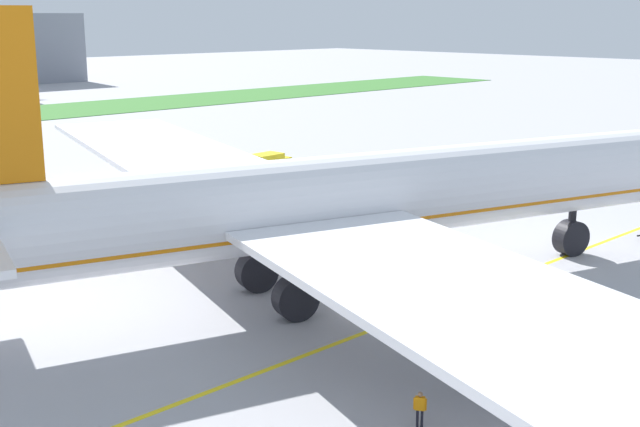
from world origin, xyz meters
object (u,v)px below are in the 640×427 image
Objects in this scene: ground_crew_wingwalker_port at (516,277)px; ground_crew_wingwalker_starboard at (373,212)px; ground_crew_marshaller_front at (420,406)px; airliner_foreground at (321,203)px; service_truck_baggage_loader at (270,166)px.

ground_crew_wingwalker_starboard reaches higher than ground_crew_wingwalker_port.
airliner_foreground is at bearing 59.66° from ground_crew_marshaller_front.
ground_crew_marshaller_front is at bearing -120.34° from airliner_foreground.
service_truck_baggage_loader is at bearing 71.40° from ground_crew_wingwalker_port.
ground_crew_wingwalker_starboard is (16.06, 10.27, -4.93)m from airliner_foreground.
ground_crew_wingwalker_port is at bearing -108.60° from service_truck_baggage_loader.
service_truck_baggage_loader is (13.20, 39.22, 0.54)m from ground_crew_wingwalker_port.
ground_crew_marshaller_front is at bearing -158.81° from ground_crew_wingwalker_port.
ground_crew_wingwalker_port is 0.37× the size of service_truck_baggage_loader.
airliner_foreground reaches higher than service_truck_baggage_loader.
ground_crew_wingwalker_port is 19.44m from ground_crew_wingwalker_starboard.
ground_crew_wingwalker_port is 1.04× the size of ground_crew_marshaller_front.
airliner_foreground is at bearing -126.03° from service_truck_baggage_loader.
ground_crew_wingwalker_port is 0.97× the size of ground_crew_wingwalker_starboard.
ground_crew_wingwalker_starboard is at bearing -107.59° from service_truck_baggage_loader.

